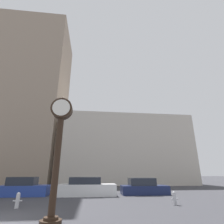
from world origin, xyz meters
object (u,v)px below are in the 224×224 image
(car_white, at_px, (87,188))
(fire_hydrant_far, at_px, (174,198))
(car_navy, at_px, (143,187))
(street_clock, at_px, (59,141))
(car_blue, at_px, (24,188))
(fire_hydrant_near, at_px, (18,200))

(car_white, relative_size, fire_hydrant_far, 6.42)
(car_white, distance_m, car_navy, 4.96)
(street_clock, relative_size, fire_hydrant_far, 7.06)
(car_white, bearing_deg, car_navy, 6.58)
(car_blue, distance_m, fire_hydrant_far, 11.75)
(car_blue, height_order, car_navy, car_blue)
(car_blue, xyz_separation_m, fire_hydrant_near, (1.60, -5.48, -0.21))
(fire_hydrant_near, bearing_deg, street_clock, -53.12)
(fire_hydrant_near, bearing_deg, car_white, 54.16)
(car_navy, relative_size, fire_hydrant_near, 5.28)
(car_white, height_order, fire_hydrant_near, car_white)
(street_clock, xyz_separation_m, car_white, (1.17, 8.19, -2.43))
(car_navy, bearing_deg, street_clock, -123.63)
(street_clock, distance_m, car_navy, 10.90)
(car_blue, xyz_separation_m, car_white, (5.19, -0.51, 0.01))
(car_blue, distance_m, car_navy, 10.13)
(car_blue, distance_m, fire_hydrant_near, 5.71)
(fire_hydrant_near, height_order, fire_hydrant_far, fire_hydrant_near)
(street_clock, xyz_separation_m, fire_hydrant_near, (-2.42, 3.22, -2.65))
(fire_hydrant_far, bearing_deg, car_blue, 152.53)
(car_blue, height_order, fire_hydrant_near, car_blue)
(fire_hydrant_near, bearing_deg, car_navy, 32.67)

